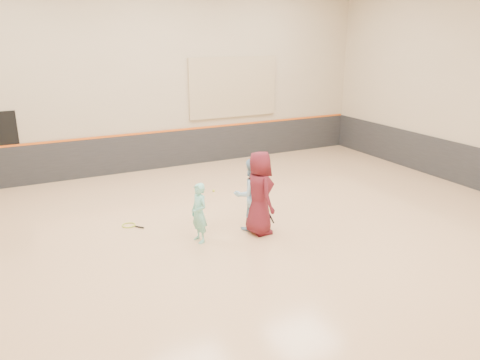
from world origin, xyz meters
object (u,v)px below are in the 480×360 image
spare_racket (129,225)px  young_man (259,193)px  instructor (251,194)px  girl (199,213)px

spare_racket → young_man: bearing=-33.6°
instructor → young_man: (0.07, -0.27, 0.11)m
young_man → spare_racket: young_man is taller
young_man → spare_racket: (-2.52, 1.68, -0.91)m
young_man → spare_racket: bearing=59.9°
instructor → young_man: bearing=106.8°
girl → young_man: bearing=74.2°
girl → spare_racket: girl is taller
girl → young_man: 1.40m
instructor → young_man: size_ratio=0.89×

